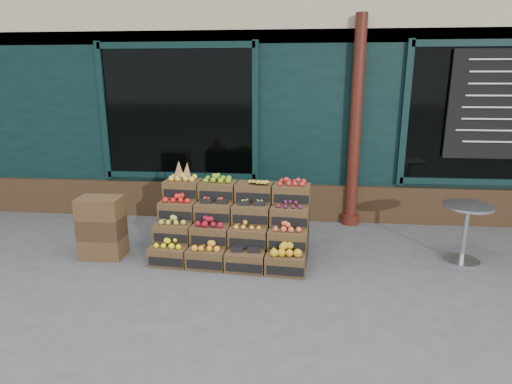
{
  "coord_description": "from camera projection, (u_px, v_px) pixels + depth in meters",
  "views": [
    {
      "loc": [
        0.33,
        -4.66,
        2.29
      ],
      "look_at": [
        -0.2,
        0.7,
        0.85
      ],
      "focal_mm": 30.0,
      "sensor_mm": 36.0,
      "label": 1
    }
  ],
  "objects": [
    {
      "name": "shopkeeper",
      "position": [
        216.0,
        153.0,
        7.8
      ],
      "size": [
        0.8,
        0.65,
        1.91
      ],
      "primitive_type": "imported",
      "rotation": [
        0.0,
        0.0,
        2.84
      ],
      "color": "#1C6423",
      "rests_on": "ground"
    },
    {
      "name": "shop_facade",
      "position": [
        285.0,
        73.0,
        9.39
      ],
      "size": [
        12.0,
        6.24,
        4.8
      ],
      "color": "black",
      "rests_on": "ground"
    },
    {
      "name": "spare_crates",
      "position": [
        102.0,
        227.0,
        5.56
      ],
      "size": [
        0.55,
        0.39,
        0.81
      ],
      "rotation": [
        0.0,
        0.0,
        0.02
      ],
      "color": "#47321C",
      "rests_on": "ground"
    },
    {
      "name": "crate_display",
      "position": [
        233.0,
        228.0,
        5.61
      ],
      "size": [
        2.02,
        1.1,
        1.22
      ],
      "rotation": [
        0.0,
        0.0,
        -0.08
      ],
      "color": "#47321C",
      "rests_on": "ground"
    },
    {
      "name": "ground",
      "position": [
        267.0,
        276.0,
        5.1
      ],
      "size": [
        60.0,
        60.0,
        0.0
      ],
      "primitive_type": "plane",
      "color": "#47474A",
      "rests_on": "ground"
    },
    {
      "name": "bistro_table",
      "position": [
        466.0,
        227.0,
        5.38
      ],
      "size": [
        0.61,
        0.61,
        0.76
      ],
      "rotation": [
        0.0,
        0.0,
        0.21
      ],
      "color": "#B6B9BD",
      "rests_on": "ground"
    }
  ]
}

